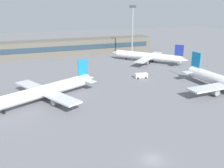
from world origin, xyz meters
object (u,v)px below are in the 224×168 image
(airplane_mid, at_px, (42,92))
(airplane_far, at_px, (147,56))
(service_van_white, at_px, (141,75))
(floodlight_tower_west, at_px, (132,30))

(airplane_mid, distance_m, airplane_far, 67.90)
(airplane_far, height_order, service_van_white, airplane_far)
(service_van_white, xyz_separation_m, floodlight_tower_west, (10.24, 31.88, 15.16))
(airplane_far, bearing_deg, service_van_white, -122.43)
(airplane_far, distance_m, service_van_white, 29.51)
(airplane_mid, xyz_separation_m, floodlight_tower_west, (51.04, 44.56, 12.96))
(service_van_white, relative_size, floodlight_tower_west, 0.19)
(service_van_white, bearing_deg, airplane_mid, -162.73)
(service_van_white, distance_m, floodlight_tower_west, 36.75)
(airplane_mid, distance_m, floodlight_tower_west, 68.98)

